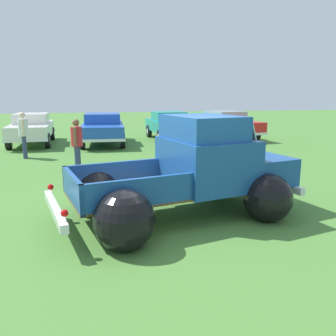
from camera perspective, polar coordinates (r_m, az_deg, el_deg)
name	(u,v)px	position (r m, az deg, el deg)	size (l,w,h in m)	color
ground_plane	(176,216)	(6.79, 1.39, -7.88)	(80.00, 80.00, 0.00)	#477A33
vintage_pickup_truck	(194,176)	(6.75, 4.37, -1.32)	(4.92, 3.49, 1.96)	black
show_car_0	(32,128)	(17.54, -21.52, 6.21)	(1.87, 4.58, 1.43)	black
show_car_1	(103,127)	(16.65, -10.68, 6.57)	(2.15, 4.49, 1.43)	black
show_car_2	(169,124)	(18.05, 0.22, 7.18)	(1.92, 4.24, 1.43)	black
show_car_3	(226,123)	(18.86, 9.54, 7.24)	(2.49, 4.83, 1.43)	black
spectator_0	(23,132)	(13.72, -22.71, 5.47)	(0.39, 0.54, 1.69)	navy
spectator_1	(77,142)	(10.89, -14.78, 4.19)	(0.39, 0.54, 1.59)	navy
lane_cone_0	(121,172)	(9.15, -7.72, -0.70)	(0.36, 0.36, 0.63)	black
lane_cone_1	(99,176)	(8.79, -11.24, -1.35)	(0.36, 0.36, 0.63)	black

